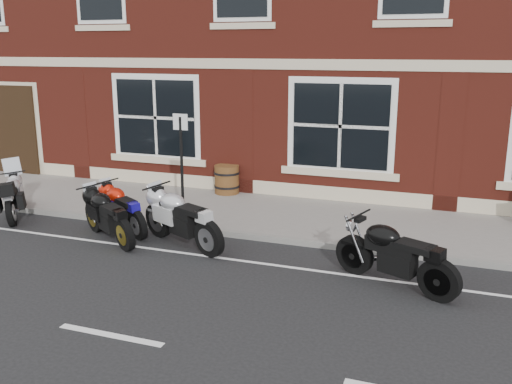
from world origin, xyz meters
TOP-DOWN VIEW (x-y plane):
  - ground at (0.00, 0.00)m, footprint 80.00×80.00m
  - sidewalk at (0.00, 3.00)m, footprint 30.00×3.00m
  - kerb at (0.00, 1.42)m, footprint 30.00×0.16m
  - moto_touring_silver at (-5.23, 1.05)m, footprint 1.22×1.66m
  - moto_sport_red at (-2.38, 1.02)m, footprint 1.79×1.20m
  - moto_sport_black at (-2.29, 0.39)m, footprint 1.87×1.26m
  - moto_sport_silver at (-0.75, 0.60)m, footprint 2.16×1.13m
  - moto_naked_black at (3.37, 0.02)m, footprint 2.11×1.09m
  - barrel_planter at (-1.37, 4.30)m, footprint 0.66×0.66m
  - parking_sign at (-1.22, 1.55)m, footprint 0.33×0.06m

SIDE VIEW (x-z plane):
  - ground at x=0.00m, z-range 0.00..0.00m
  - sidewalk at x=0.00m, z-range 0.00..0.12m
  - kerb at x=0.00m, z-range 0.00..0.12m
  - barrel_planter at x=-1.37m, z-range 0.12..0.85m
  - moto_touring_silver at x=-5.23m, z-range -0.12..1.16m
  - moto_sport_red at x=-2.38m, z-range 0.07..0.98m
  - moto_sport_black at x=-2.29m, z-range 0.07..1.03m
  - moto_naked_black at x=3.37m, z-range 0.08..1.09m
  - moto_sport_silver at x=-0.75m, z-range 0.08..1.12m
  - parking_sign at x=-1.22m, z-range 0.30..2.65m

